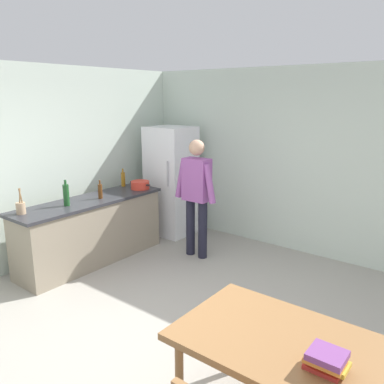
{
  "coord_description": "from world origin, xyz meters",
  "views": [
    {
      "loc": [
        2.29,
        -2.42,
        2.28
      ],
      "look_at": [
        -0.61,
        1.3,
        1.12
      ],
      "focal_mm": 36.55,
      "sensor_mm": 36.0,
      "label": 1
    }
  ],
  "objects_px": {
    "person": "(196,191)",
    "bottle_wine_green": "(66,195)",
    "refrigerator": "(171,181)",
    "book_stack": "(326,361)",
    "bottle_oil_amber": "(123,179)",
    "utensil_jar": "(21,208)",
    "cooking_pot": "(140,185)",
    "bottle_beer_brown": "(100,191)",
    "dining_table": "(284,350)"
  },
  "relations": [
    {
      "from": "person",
      "to": "bottle_wine_green",
      "type": "relative_size",
      "value": 5.0
    },
    {
      "from": "refrigerator",
      "to": "person",
      "type": "relative_size",
      "value": 1.06
    },
    {
      "from": "bottle_wine_green",
      "to": "book_stack",
      "type": "height_order",
      "value": "bottle_wine_green"
    },
    {
      "from": "bottle_oil_amber",
      "to": "person",
      "type": "bearing_deg",
      "value": 8.94
    },
    {
      "from": "utensil_jar",
      "to": "bottle_oil_amber",
      "type": "xyz_separation_m",
      "value": [
        -0.14,
        1.77,
        0.04
      ]
    },
    {
      "from": "book_stack",
      "to": "bottle_oil_amber",
      "type": "bearing_deg",
      "value": 152.32
    },
    {
      "from": "cooking_pot",
      "to": "bottle_beer_brown",
      "type": "relative_size",
      "value": 1.54
    },
    {
      "from": "dining_table",
      "to": "bottle_beer_brown",
      "type": "relative_size",
      "value": 5.38
    },
    {
      "from": "refrigerator",
      "to": "utensil_jar",
      "type": "height_order",
      "value": "refrigerator"
    },
    {
      "from": "bottle_beer_brown",
      "to": "refrigerator",
      "type": "bearing_deg",
      "value": 88.97
    },
    {
      "from": "dining_table",
      "to": "book_stack",
      "type": "xyz_separation_m",
      "value": [
        0.31,
        -0.13,
        0.14
      ]
    },
    {
      "from": "person",
      "to": "bottle_oil_amber",
      "type": "bearing_deg",
      "value": -171.06
    },
    {
      "from": "bottle_oil_amber",
      "to": "utensil_jar",
      "type": "bearing_deg",
      "value": -85.38
    },
    {
      "from": "person",
      "to": "bottle_beer_brown",
      "type": "height_order",
      "value": "person"
    },
    {
      "from": "cooking_pot",
      "to": "book_stack",
      "type": "relative_size",
      "value": 1.69
    },
    {
      "from": "refrigerator",
      "to": "bottle_beer_brown",
      "type": "relative_size",
      "value": 6.92
    },
    {
      "from": "refrigerator",
      "to": "bottle_oil_amber",
      "type": "height_order",
      "value": "refrigerator"
    },
    {
      "from": "bottle_oil_amber",
      "to": "refrigerator",
      "type": "bearing_deg",
      "value": 65.76
    },
    {
      "from": "cooking_pot",
      "to": "utensil_jar",
      "type": "height_order",
      "value": "utensil_jar"
    },
    {
      "from": "refrigerator",
      "to": "book_stack",
      "type": "relative_size",
      "value": 7.63
    },
    {
      "from": "bottle_beer_brown",
      "to": "book_stack",
      "type": "xyz_separation_m",
      "value": [
        3.63,
        -1.36,
        -0.19
      ]
    },
    {
      "from": "dining_table",
      "to": "bottle_wine_green",
      "type": "height_order",
      "value": "bottle_wine_green"
    },
    {
      "from": "bottle_oil_amber",
      "to": "bottle_beer_brown",
      "type": "xyz_separation_m",
      "value": [
        0.31,
        -0.71,
        -0.01
      ]
    },
    {
      "from": "bottle_beer_brown",
      "to": "book_stack",
      "type": "bearing_deg",
      "value": -20.52
    },
    {
      "from": "dining_table",
      "to": "bottle_beer_brown",
      "type": "distance_m",
      "value": 3.56
    },
    {
      "from": "person",
      "to": "cooking_pot",
      "type": "relative_size",
      "value": 4.25
    },
    {
      "from": "bottle_oil_amber",
      "to": "cooking_pot",
      "type": "bearing_deg",
      "value": 6.18
    },
    {
      "from": "bottle_oil_amber",
      "to": "bottle_beer_brown",
      "type": "distance_m",
      "value": 0.78
    },
    {
      "from": "person",
      "to": "dining_table",
      "type": "relative_size",
      "value": 1.21
    },
    {
      "from": "utensil_jar",
      "to": "book_stack",
      "type": "relative_size",
      "value": 1.36
    },
    {
      "from": "dining_table",
      "to": "person",
      "type": "bearing_deg",
      "value": 137.59
    },
    {
      "from": "bottle_oil_amber",
      "to": "book_stack",
      "type": "bearing_deg",
      "value": -27.68
    },
    {
      "from": "cooking_pot",
      "to": "bottle_beer_brown",
      "type": "xyz_separation_m",
      "value": [
        -0.02,
        -0.75,
        0.05
      ]
    },
    {
      "from": "dining_table",
      "to": "utensil_jar",
      "type": "xyz_separation_m",
      "value": [
        -3.5,
        0.17,
        0.31
      ]
    },
    {
      "from": "person",
      "to": "cooking_pot",
      "type": "height_order",
      "value": "person"
    },
    {
      "from": "book_stack",
      "to": "refrigerator",
      "type": "bearing_deg",
      "value": 141.91
    },
    {
      "from": "bottle_wine_green",
      "to": "bottle_oil_amber",
      "type": "xyz_separation_m",
      "value": [
        -0.26,
        1.22,
        -0.03
      ]
    },
    {
      "from": "refrigerator",
      "to": "book_stack",
      "type": "bearing_deg",
      "value": -38.09
    },
    {
      "from": "dining_table",
      "to": "book_stack",
      "type": "relative_size",
      "value": 5.93
    },
    {
      "from": "person",
      "to": "bottle_oil_amber",
      "type": "distance_m",
      "value": 1.31
    },
    {
      "from": "cooking_pot",
      "to": "bottle_oil_amber",
      "type": "distance_m",
      "value": 0.34
    },
    {
      "from": "bottle_wine_green",
      "to": "bottle_beer_brown",
      "type": "height_order",
      "value": "bottle_wine_green"
    },
    {
      "from": "refrigerator",
      "to": "bottle_wine_green",
      "type": "relative_size",
      "value": 5.29
    },
    {
      "from": "cooking_pot",
      "to": "bottle_wine_green",
      "type": "xyz_separation_m",
      "value": [
        -0.07,
        -1.25,
        0.09
      ]
    },
    {
      "from": "person",
      "to": "bottle_oil_amber",
      "type": "relative_size",
      "value": 6.07
    },
    {
      "from": "refrigerator",
      "to": "book_stack",
      "type": "xyz_separation_m",
      "value": [
        3.61,
        -2.83,
        -0.08
      ]
    },
    {
      "from": "utensil_jar",
      "to": "bottle_beer_brown",
      "type": "xyz_separation_m",
      "value": [
        0.17,
        1.06,
        0.03
      ]
    },
    {
      "from": "refrigerator",
      "to": "bottle_oil_amber",
      "type": "relative_size",
      "value": 6.43
    },
    {
      "from": "refrigerator",
      "to": "bottle_wine_green",
      "type": "distance_m",
      "value": 1.98
    },
    {
      "from": "refrigerator",
      "to": "person",
      "type": "distance_m",
      "value": 1.1
    }
  ]
}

